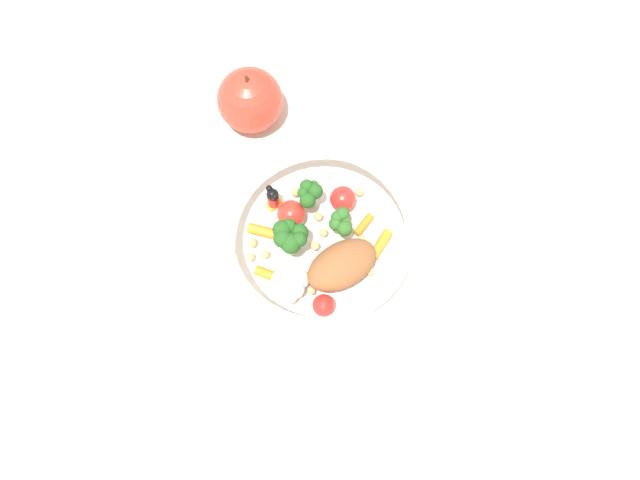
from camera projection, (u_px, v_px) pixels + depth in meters
ground_plane at (331, 248)px, 0.81m from camera, size 2.40×2.40×0.00m
food_container at (319, 243)px, 0.78m from camera, size 0.21×0.21×0.06m
loose_apple at (250, 100)px, 0.83m from camera, size 0.08×0.08×0.09m
folded_napkin at (417, 424)px, 0.73m from camera, size 0.14×0.14×0.01m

